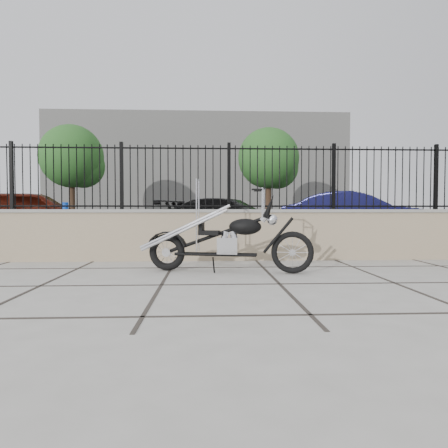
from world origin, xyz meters
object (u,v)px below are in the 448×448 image
at_px(car_red, 33,216).
at_px(car_black, 230,219).
at_px(chopper_motorcycle, 225,225).
at_px(car_blue, 355,216).

relative_size(car_red, car_black, 1.00).
height_order(chopper_motorcycle, car_blue, car_blue).
distance_m(chopper_motorcycle, car_black, 6.19).
xyz_separation_m(car_red, car_black, (5.70, 0.51, -0.11)).
distance_m(car_red, car_blue, 9.86).
bearing_deg(car_red, car_black, -95.01).
xyz_separation_m(chopper_motorcycle, car_red, (-5.25, 5.67, 0.04)).
distance_m(car_red, car_black, 5.72).
relative_size(chopper_motorcycle, car_red, 0.54).
bearing_deg(chopper_motorcycle, car_black, 98.14).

